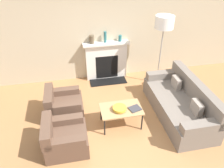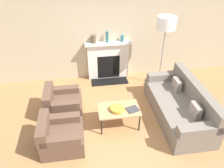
% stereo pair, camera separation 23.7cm
% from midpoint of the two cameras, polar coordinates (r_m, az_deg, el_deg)
% --- Properties ---
extents(ground_plane, '(18.00, 18.00, 0.00)m').
position_cam_midpoint_polar(ground_plane, '(4.86, 2.15, -12.76)').
color(ground_plane, '#A87547').
extents(wall_back, '(18.00, 0.06, 2.90)m').
position_cam_midpoint_polar(wall_back, '(6.19, -1.82, 13.96)').
color(wall_back, '#BCAD8E').
rests_on(wall_back, ground_plane).
extents(fireplace, '(1.31, 0.59, 1.13)m').
position_cam_midpoint_polar(fireplace, '(6.43, 0.06, 6.05)').
color(fireplace, silver).
rests_on(fireplace, ground_plane).
extents(couch, '(0.96, 2.18, 0.86)m').
position_cam_midpoint_polar(couch, '(5.34, 18.57, -5.44)').
color(couch, slate).
rests_on(couch, ground_plane).
extents(armchair_near, '(0.83, 0.78, 0.70)m').
position_cam_midpoint_polar(armchair_near, '(4.53, -11.85, -13.16)').
color(armchair_near, brown).
rests_on(armchair_near, ground_plane).
extents(armchair_far, '(0.83, 0.78, 0.70)m').
position_cam_midpoint_polar(armchair_far, '(5.29, -11.57, -5.10)').
color(armchair_far, brown).
rests_on(armchair_far, ground_plane).
extents(coffee_table, '(0.90, 0.57, 0.46)m').
position_cam_midpoint_polar(coffee_table, '(4.78, 3.22, -6.86)').
color(coffee_table, tan).
rests_on(coffee_table, ground_plane).
extents(bowl, '(0.29, 0.29, 0.08)m').
position_cam_midpoint_polar(bowl, '(4.69, 2.79, -6.42)').
color(bowl, gold).
rests_on(bowl, coffee_table).
extents(book, '(0.30, 0.27, 0.02)m').
position_cam_midpoint_polar(book, '(4.75, 6.83, -6.59)').
color(book, '#38383D').
rests_on(book, coffee_table).
extents(floor_lamp, '(0.48, 0.48, 1.96)m').
position_cam_midpoint_polar(floor_lamp, '(5.82, 15.15, 14.47)').
color(floor_lamp, gray).
rests_on(floor_lamp, ground_plane).
extents(mantel_vase_left, '(0.14, 0.14, 0.22)m').
position_cam_midpoint_polar(mantel_vase_left, '(6.12, -3.68, 11.61)').
color(mantel_vase_left, brown).
rests_on(mantel_vase_left, fireplace).
extents(mantel_vase_center_left, '(0.07, 0.07, 0.31)m').
position_cam_midpoint_polar(mantel_vase_center_left, '(6.14, -0.13, 12.20)').
color(mantel_vase_center_left, '#28666B').
rests_on(mantel_vase_center_left, fireplace).
extents(mantel_vase_center_right, '(0.09, 0.09, 0.17)m').
position_cam_midpoint_polar(mantel_vase_center_right, '(6.24, 3.80, 11.79)').
color(mantel_vase_center_right, '#28666B').
rests_on(mantel_vase_center_right, fireplace).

